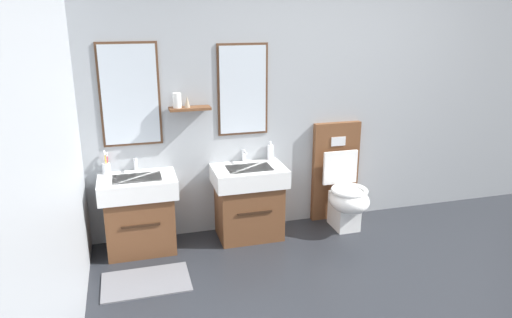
{
  "coord_description": "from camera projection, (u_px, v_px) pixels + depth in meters",
  "views": [
    {
      "loc": [
        -1.93,
        -2.33,
        2.05
      ],
      "look_at": [
        -0.83,
        1.58,
        0.78
      ],
      "focal_mm": 33.46,
      "sensor_mm": 36.0,
      "label": 1
    }
  ],
  "objects": [
    {
      "name": "vanity_sink_right",
      "position": [
        249.0,
        200.0,
        4.43
      ],
      "size": [
        0.66,
        0.47,
        0.68
      ],
      "color": "brown",
      "rests_on": "ground"
    },
    {
      "name": "wall_left",
      "position": [
        30.0,
        163.0,
        2.23
      ],
      "size": [
        0.12,
        3.95,
        2.73
      ],
      "primitive_type": "cube",
      "color": "#999EA3",
      "rests_on": "ground"
    },
    {
      "name": "tap_on_left_sink",
      "position": [
        135.0,
        163.0,
        4.22
      ],
      "size": [
        0.03,
        0.13,
        0.11
      ],
      "color": "silver",
      "rests_on": "vanity_sink_left"
    },
    {
      "name": "toothbrush_cup",
      "position": [
        106.0,
        167.0,
        4.14
      ],
      "size": [
        0.07,
        0.07,
        0.2
      ],
      "color": "silver",
      "rests_on": "vanity_sink_left"
    },
    {
      "name": "toilet",
      "position": [
        342.0,
        189.0,
        4.67
      ],
      "size": [
        0.48,
        0.63,
        1.0
      ],
      "color": "brown",
      "rests_on": "ground"
    },
    {
      "name": "tap_on_right_sink",
      "position": [
        244.0,
        154.0,
        4.47
      ],
      "size": [
        0.03,
        0.13,
        0.11
      ],
      "color": "silver",
      "rests_on": "vanity_sink_right"
    },
    {
      "name": "soap_dispenser",
      "position": [
        270.0,
        152.0,
        4.53
      ],
      "size": [
        0.06,
        0.06,
        0.18
      ],
      "color": "white",
      "rests_on": "vanity_sink_right"
    },
    {
      "name": "vanity_sink_left",
      "position": [
        139.0,
        211.0,
        4.18
      ],
      "size": [
        0.66,
        0.47,
        0.68
      ],
      "color": "brown",
      "rests_on": "ground"
    },
    {
      "name": "bath_mat",
      "position": [
        146.0,
        282.0,
        3.75
      ],
      "size": [
        0.68,
        0.44,
        0.01
      ],
      "primitive_type": "cube",
      "color": "slate",
      "rests_on": "ground"
    },
    {
      "name": "wall_back",
      "position": [
        328.0,
        84.0,
        4.59
      ],
      "size": [
        4.86,
        0.27,
        2.73
      ],
      "color": "#999EA3",
      "rests_on": "ground"
    }
  ]
}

